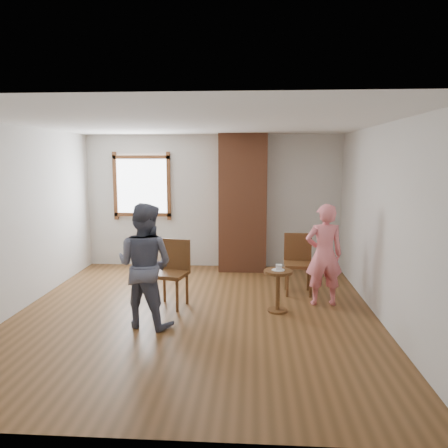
% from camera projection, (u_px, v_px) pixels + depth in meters
% --- Properties ---
extents(ground, '(5.50, 5.50, 0.00)m').
position_uv_depth(ground, '(195.00, 314.00, 6.08)').
color(ground, brown).
rests_on(ground, ground).
extents(room_shell, '(5.04, 5.52, 2.62)m').
position_uv_depth(room_shell, '(195.00, 181.00, 6.41)').
color(room_shell, silver).
rests_on(room_shell, ground).
extents(brick_chimney, '(0.90, 0.50, 2.60)m').
position_uv_depth(brick_chimney, '(243.00, 203.00, 8.31)').
color(brick_chimney, '#9D5738').
rests_on(brick_chimney, ground).
extents(stoneware_crock, '(0.43, 0.43, 0.42)m').
position_uv_depth(stoneware_crock, '(166.00, 259.00, 8.47)').
color(stoneware_crock, tan).
rests_on(stoneware_crock, ground).
extents(dark_pot, '(0.15, 0.15, 0.14)m').
position_uv_depth(dark_pot, '(165.00, 266.00, 8.50)').
color(dark_pot, black).
rests_on(dark_pot, ground).
extents(dining_chair_left, '(0.55, 0.55, 0.97)m').
position_uv_depth(dining_chair_left, '(172.00, 269.00, 6.38)').
color(dining_chair_left, brown).
rests_on(dining_chair_left, ground).
extents(dining_chair_right, '(0.45, 0.45, 0.95)m').
position_uv_depth(dining_chair_right, '(298.00, 260.00, 6.99)').
color(dining_chair_right, brown).
rests_on(dining_chair_right, ground).
extents(side_table, '(0.40, 0.40, 0.60)m').
position_uv_depth(side_table, '(278.00, 284.00, 6.12)').
color(side_table, brown).
rests_on(side_table, ground).
extents(cake_plate, '(0.18, 0.18, 0.01)m').
position_uv_depth(cake_plate, '(278.00, 270.00, 6.09)').
color(cake_plate, white).
rests_on(cake_plate, side_table).
extents(cake_slice, '(0.08, 0.07, 0.06)m').
position_uv_depth(cake_slice, '(279.00, 268.00, 6.08)').
color(cake_slice, white).
rests_on(cake_slice, cake_plate).
extents(man, '(0.92, 0.80, 1.59)m').
position_uv_depth(man, '(145.00, 265.00, 5.56)').
color(man, '#131935').
rests_on(man, ground).
extents(person_pink, '(0.57, 0.40, 1.50)m').
position_uv_depth(person_pink, '(324.00, 255.00, 6.38)').
color(person_pink, pink).
rests_on(person_pink, ground).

